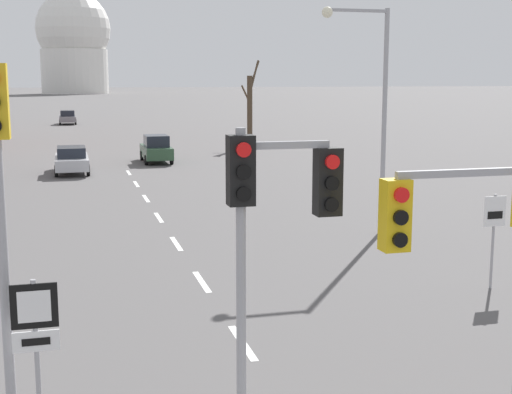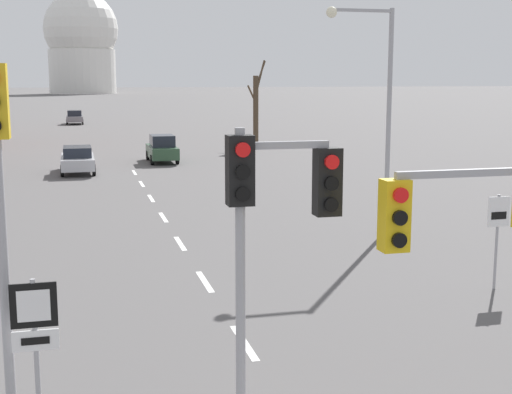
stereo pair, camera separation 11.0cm
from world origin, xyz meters
name	(u,v)px [view 1 (the left image)]	position (x,y,z in m)	size (l,w,h in m)	color
lane_stripe_1	(242,342)	(0.00, 8.25, 0.00)	(0.16, 2.00, 0.01)	silver
lane_stripe_2	(202,282)	(0.00, 12.75, 0.00)	(0.16, 2.00, 0.01)	silver
lane_stripe_3	(176,244)	(0.00, 17.25, 0.00)	(0.16, 2.00, 0.01)	silver
lane_stripe_4	(159,217)	(0.00, 21.75, 0.00)	(0.16, 2.00, 0.01)	silver
lane_stripe_5	(146,198)	(0.00, 26.25, 0.00)	(0.16, 2.00, 0.01)	silver
lane_stripe_6	(136,184)	(0.00, 30.75, 0.00)	(0.16, 2.00, 0.01)	silver
lane_stripe_7	(129,173)	(0.00, 35.25, 0.00)	(0.16, 2.00, 0.01)	silver
traffic_signal_near_right	(481,230)	(2.18, 3.36, 3.24)	(2.39, 0.34, 4.28)	#9E9EA3
traffic_signal_centre_tall	(272,210)	(-0.55, 4.23, 3.49)	(1.62, 0.34, 4.63)	#9E9EA3
route_sign_post	(36,343)	(-3.76, 4.25, 1.86)	(0.60, 0.08, 2.71)	#9E9EA3
speed_limit_sign	(494,225)	(7.01, 10.30, 1.64)	(0.60, 0.08, 2.43)	#9E9EA3
street_lamp_right	(372,95)	(6.66, 17.14, 4.72)	(2.37, 0.36, 7.55)	#9E9EA3
sedan_near_left	(68,117)	(-3.16, 79.91, 0.80)	(1.90, 4.20, 1.59)	slate
sedan_near_right	(72,160)	(-3.08, 35.87, 0.77)	(1.86, 4.59, 1.50)	#B7B7BC
sedan_mid_centre	(156,149)	(2.13, 39.86, 0.85)	(1.74, 4.21, 1.74)	#2D4C33
bare_tree_right_near	(250,107)	(10.29, 47.79, 3.12)	(1.46, 1.57, 6.65)	#473828
capitol_dome	(74,43)	(0.00, 242.27, 16.65)	(24.20, 24.20, 34.19)	silver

